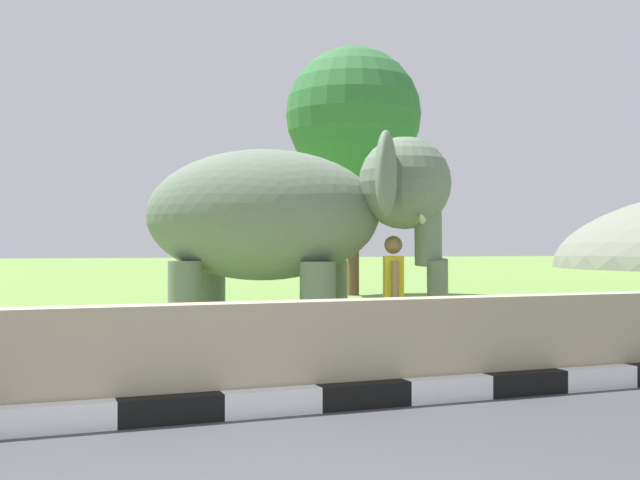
% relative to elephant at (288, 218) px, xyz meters
% --- Properties ---
extents(striped_curb, '(16.20, 0.20, 0.24)m').
position_rel_elephant_xyz_m(striped_curb, '(-2.45, -2.85, -1.76)').
color(striped_curb, white).
rests_on(striped_curb, ground_plane).
extents(barrier_parapet, '(28.00, 0.36, 1.00)m').
position_rel_elephant_xyz_m(barrier_parapet, '(-0.10, -2.55, -1.38)').
color(barrier_parapet, tan).
rests_on(barrier_parapet, ground_plane).
extents(elephant, '(3.95, 3.52, 2.89)m').
position_rel_elephant_xyz_m(elephant, '(0.00, 0.00, 0.00)').
color(elephant, slate).
rests_on(elephant, ground_plane).
extents(person_handler, '(0.37, 0.62, 1.66)m').
position_rel_elephant_xyz_m(person_handler, '(1.21, -0.61, -0.96)').
color(person_handler, navy).
rests_on(person_handler, ground_plane).
extents(tree_distant, '(4.25, 4.25, 7.81)m').
position_rel_elephant_xyz_m(tree_distant, '(6.53, 12.99, 3.77)').
color(tree_distant, brown).
rests_on(tree_distant, ground_plane).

